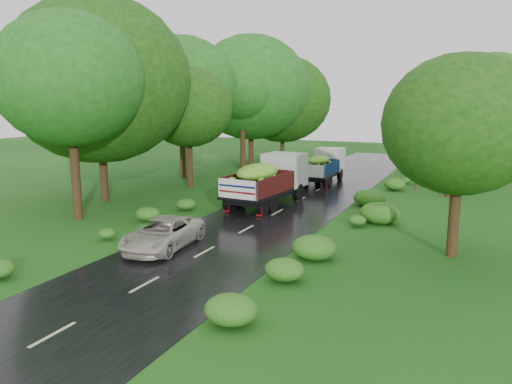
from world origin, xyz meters
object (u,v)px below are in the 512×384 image
Objects in this scene: truck_far at (323,164)px; utility_pole at (419,134)px; truck_near at (269,178)px; car at (163,234)px.

utility_pole is (6.75, -0.35, 2.45)m from truck_far.
truck_far is at bearing -170.13° from utility_pole.
truck_far is 0.78× the size of utility_pole.
car is (-0.63, -10.02, -0.98)m from truck_near.
truck_near is at bearing -117.29° from utility_pole.
utility_pole is at bearing 61.69° from car.
car is 0.61× the size of utility_pole.
truck_far is 7.19m from utility_pole.
truck_near is at bearing -93.88° from truck_far.
truck_near reaches higher than car.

